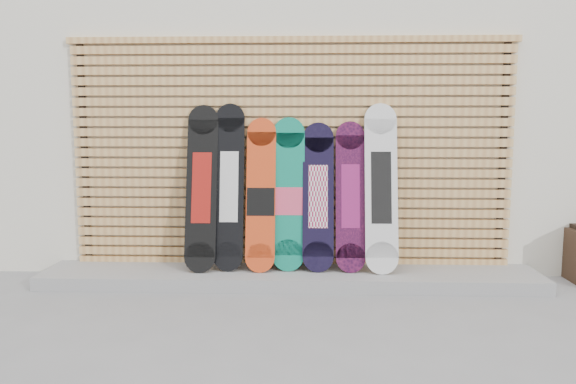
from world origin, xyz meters
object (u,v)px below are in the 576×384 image
at_px(snowboard_0, 202,188).
at_px(snowboard_6, 381,188).
at_px(snowboard_4, 318,197).
at_px(snowboard_2, 261,195).
at_px(snowboard_1, 229,187).
at_px(snowboard_5, 350,196).
at_px(snowboard_3, 289,195).

height_order(snowboard_0, snowboard_6, snowboard_6).
bearing_deg(snowboard_4, snowboard_2, -178.21).
xyz_separation_m(snowboard_0, snowboard_4, (1.09, 0.03, -0.08)).
relative_size(snowboard_1, snowboard_6, 1.00).
xyz_separation_m(snowboard_4, snowboard_5, (0.30, -0.00, 0.01)).
xyz_separation_m(snowboard_3, snowboard_5, (0.58, -0.02, -0.01)).
distance_m(snowboard_3, snowboard_4, 0.28).
bearing_deg(snowboard_6, snowboard_3, 177.36).
xyz_separation_m(snowboard_0, snowboard_3, (0.81, 0.04, -0.07)).
distance_m(snowboard_2, snowboard_4, 0.54).
bearing_deg(snowboard_2, snowboard_6, -0.56).
xyz_separation_m(snowboard_1, snowboard_5, (1.13, -0.00, -0.08)).
xyz_separation_m(snowboard_1, snowboard_3, (0.56, 0.01, -0.07)).
bearing_deg(snowboard_1, snowboard_2, -3.17).
distance_m(snowboard_2, snowboard_3, 0.26).
relative_size(snowboard_1, snowboard_4, 1.13).
bearing_deg(snowboard_3, snowboard_1, -178.76).
xyz_separation_m(snowboard_0, snowboard_5, (1.39, 0.03, -0.08)).
height_order(snowboard_2, snowboard_4, snowboard_2).
distance_m(snowboard_3, snowboard_5, 0.58).
bearing_deg(snowboard_6, snowboard_2, 179.44).
height_order(snowboard_4, snowboard_6, snowboard_6).
relative_size(snowboard_0, snowboard_6, 0.99).
height_order(snowboard_1, snowboard_2, snowboard_1).
height_order(snowboard_3, snowboard_4, snowboard_3).
distance_m(snowboard_1, snowboard_4, 0.84).
relative_size(snowboard_0, snowboard_4, 1.12).
xyz_separation_m(snowboard_0, snowboard_2, (0.55, 0.01, -0.07)).
xyz_separation_m(snowboard_0, snowboard_6, (1.67, 0.00, 0.01)).
distance_m(snowboard_2, snowboard_6, 1.12).
height_order(snowboard_0, snowboard_2, snowboard_0).
relative_size(snowboard_1, snowboard_3, 1.09).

